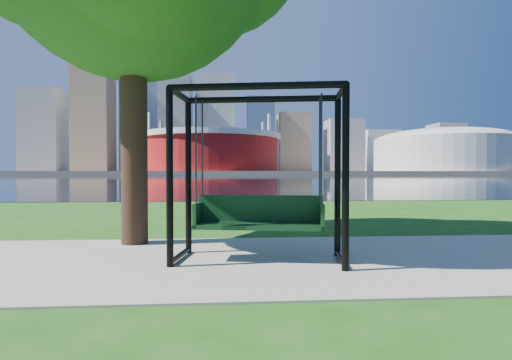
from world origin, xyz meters
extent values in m
plane|color=#1E5114|center=(0.00, 0.00, 0.00)|extent=(900.00, 900.00, 0.00)
cube|color=#9E937F|center=(0.00, -0.50, 0.01)|extent=(120.00, 4.00, 0.03)
cube|color=black|center=(0.00, 102.00, 0.01)|extent=(900.00, 180.00, 0.02)
cube|color=#937F60|center=(0.00, 306.00, 1.00)|extent=(900.00, 228.00, 2.00)
cylinder|color=maroon|center=(-10.00, 235.00, 13.00)|extent=(80.00, 80.00, 22.00)
cylinder|color=silver|center=(-10.00, 235.00, 22.50)|extent=(83.00, 83.00, 3.00)
cylinder|color=silver|center=(22.91, 254.00, 18.00)|extent=(2.00, 2.00, 32.00)
cylinder|color=silver|center=(-42.91, 254.00, 18.00)|extent=(2.00, 2.00, 32.00)
cylinder|color=silver|center=(-42.91, 216.00, 18.00)|extent=(2.00, 2.00, 32.00)
cylinder|color=silver|center=(22.91, 216.00, 18.00)|extent=(2.00, 2.00, 32.00)
cylinder|color=beige|center=(135.00, 235.00, 12.00)|extent=(84.00, 84.00, 20.00)
ellipsoid|color=beige|center=(135.00, 235.00, 21.00)|extent=(84.00, 84.00, 15.12)
cube|color=gray|center=(-140.00, 310.00, 33.00)|extent=(28.00, 28.00, 62.00)
cube|color=#998466|center=(-100.00, 300.00, 46.00)|extent=(26.00, 26.00, 88.00)
cube|color=slate|center=(-70.00, 325.00, 49.50)|extent=(30.00, 24.00, 95.00)
cube|color=gray|center=(-40.00, 305.00, 38.00)|extent=(24.00, 24.00, 72.00)
cube|color=silver|center=(-10.00, 335.00, 42.00)|extent=(32.00, 28.00, 80.00)
cube|color=slate|center=(25.00, 310.00, 31.00)|extent=(22.00, 22.00, 58.00)
cube|color=#998466|center=(55.00, 325.00, 26.00)|extent=(26.00, 26.00, 48.00)
cube|color=gray|center=(95.00, 315.00, 23.00)|extent=(28.00, 24.00, 42.00)
cube|color=silver|center=(135.00, 340.00, 20.00)|extent=(30.00, 26.00, 36.00)
cube|color=gray|center=(185.00, 320.00, 22.00)|extent=(24.00, 24.00, 40.00)
cube|color=#998466|center=(225.00, 335.00, 18.00)|extent=(26.00, 26.00, 32.00)
sphere|color=#998466|center=(-100.00, 300.00, 93.50)|extent=(10.00, 10.00, 10.00)
cylinder|color=black|center=(-1.59, -0.89, 1.28)|extent=(0.12, 0.12, 2.56)
cylinder|color=black|center=(0.83, -1.30, 1.28)|extent=(0.12, 0.12, 2.56)
cylinder|color=black|center=(-1.42, 0.10, 1.28)|extent=(0.12, 0.12, 2.56)
cylinder|color=black|center=(1.00, -0.31, 1.28)|extent=(0.12, 0.12, 2.56)
cylinder|color=black|center=(-0.38, -1.09, 2.56)|extent=(2.43, 0.51, 0.10)
cylinder|color=black|center=(-0.21, -0.11, 2.56)|extent=(2.43, 0.51, 0.10)
cylinder|color=black|center=(-1.50, -0.39, 2.56)|extent=(0.27, 1.00, 0.10)
cylinder|color=black|center=(-1.50, -0.39, 0.09)|extent=(0.25, 1.00, 0.08)
cylinder|color=black|center=(0.91, -0.81, 2.56)|extent=(0.27, 1.00, 0.10)
cylinder|color=black|center=(0.91, -0.81, 0.09)|extent=(0.25, 1.00, 0.08)
cube|color=black|center=(-0.30, -0.60, 0.56)|extent=(2.00, 0.82, 0.07)
cube|color=black|center=(-0.26, -0.39, 0.80)|extent=(1.93, 0.38, 0.42)
cube|color=black|center=(-1.22, -0.44, 0.71)|extent=(0.14, 0.50, 0.38)
cube|color=black|center=(0.63, -0.76, 0.71)|extent=(0.14, 0.50, 0.38)
cylinder|color=#2E2E33|center=(-1.24, -0.65, 1.70)|extent=(0.03, 0.03, 1.61)
cylinder|color=#2E2E33|center=(0.58, -0.96, 1.70)|extent=(0.03, 0.03, 1.61)
cylinder|color=#2E2E33|center=(-1.17, -0.24, 1.70)|extent=(0.03, 0.03, 1.61)
cylinder|color=#2E2E33|center=(0.64, -0.55, 1.70)|extent=(0.03, 0.03, 1.61)
cylinder|color=black|center=(-2.52, 1.05, 2.45)|extent=(0.49, 0.49, 4.89)
camera|label=1|loc=(-0.78, -6.60, 1.37)|focal=28.00mm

